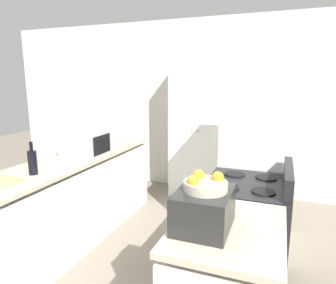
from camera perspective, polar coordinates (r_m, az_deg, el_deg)
name	(u,v)px	position (r m, az deg, el deg)	size (l,w,h in m)	color
wall_back	(204,107)	(4.66, 6.95, 6.67)	(7.00, 0.06, 2.60)	silver
counter_left	(72,202)	(3.39, -17.73, -10.76)	(0.60, 2.54, 0.91)	silver
pantry_cabinet	(200,128)	(4.40, 6.12, 2.65)	(0.81, 0.52, 2.03)	white
stove	(245,235)	(2.63, 14.43, -16.79)	(0.66, 0.70, 1.07)	black
refrigerator	(257,163)	(3.20, 16.64, -3.92)	(0.69, 0.77, 1.73)	white
microwave	(88,142)	(3.34, -15.02, -0.05)	(0.41, 0.48, 0.27)	#B2B2B7
wine_bottle	(33,162)	(2.79, -24.39, -3.46)	(0.08, 0.08, 0.28)	black
toaster_oven	(204,209)	(1.67, 6.79, -12.56)	(0.30, 0.37, 0.21)	black
fruit_bowl	(205,184)	(1.63, 7.05, -7.95)	(0.24, 0.24, 0.09)	#B2A893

